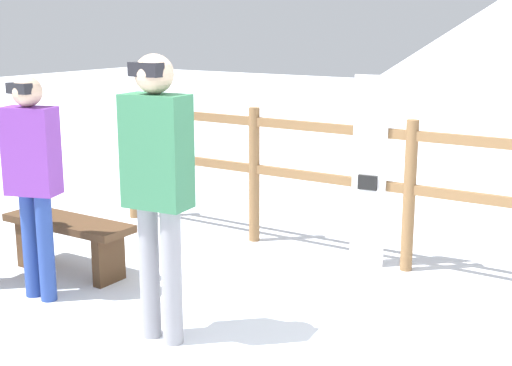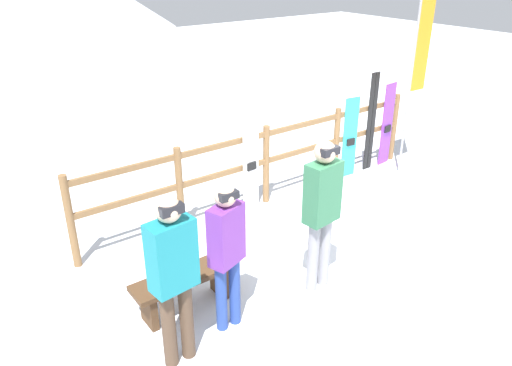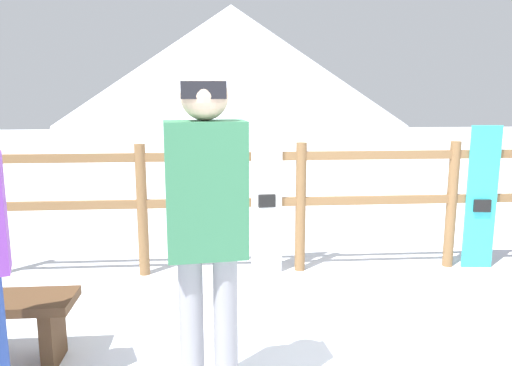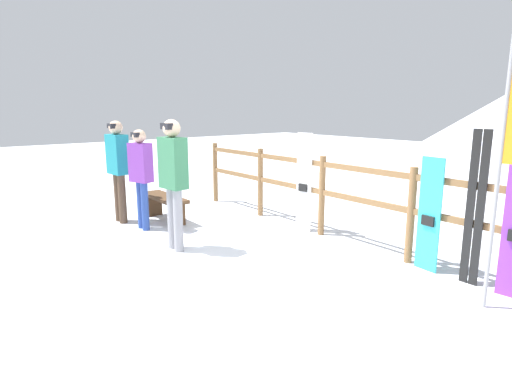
{
  "view_description": "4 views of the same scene",
  "coord_description": "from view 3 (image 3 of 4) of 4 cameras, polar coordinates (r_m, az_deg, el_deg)",
  "views": [
    {
      "loc": [
        1.98,
        -3.55,
        2.02
      ],
      "look_at": [
        -0.91,
        0.95,
        0.8
      ],
      "focal_mm": 50.0,
      "sensor_mm": 36.0,
      "label": 1
    },
    {
      "loc": [
        -4.31,
        -3.75,
        3.63
      ],
      "look_at": [
        -0.83,
        0.97,
        0.87
      ],
      "focal_mm": 35.0,
      "sensor_mm": 36.0,
      "label": 2
    },
    {
      "loc": [
        -0.79,
        -2.78,
        1.74
      ],
      "look_at": [
        -0.48,
        1.2,
        0.99
      ],
      "focal_mm": 35.0,
      "sensor_mm": 36.0,
      "label": 3
    },
    {
      "loc": [
        4.05,
        -2.82,
        1.98
      ],
      "look_at": [
        -0.71,
        1.08,
        0.82
      ],
      "focal_mm": 28.0,
      "sensor_mm": 36.0,
      "label": 4
    }
  ],
  "objects": [
    {
      "name": "mountain_backdrop",
      "position": [
        26.65,
        -2.81,
        13.32
      ],
      "size": [
        18.0,
        18.0,
        6.0
      ],
      "color": "silver",
      "rests_on": "ground"
    },
    {
      "name": "fence",
      "position": [
        4.78,
        5.14,
        -1.41
      ],
      "size": [
        6.09,
        0.1,
        1.25
      ],
      "color": "brown",
      "rests_on": "ground"
    },
    {
      "name": "snowboard_cyan",
      "position": [
        5.32,
        24.36,
        -1.63
      ],
      "size": [
        0.29,
        0.08,
        1.41
      ],
      "color": "#2DBFCC",
      "rests_on": "ground"
    },
    {
      "name": "person_plaid_green",
      "position": [
        2.58,
        -5.66,
        -4.11
      ],
      "size": [
        0.43,
        0.27,
        1.83
      ],
      "color": "gray",
      "rests_on": "ground"
    },
    {
      "name": "snowboard_white",
      "position": [
        4.67,
        1.23,
        -1.08
      ],
      "size": [
        0.29,
        0.08,
        1.6
      ],
      "color": "white",
      "rests_on": "ground"
    }
  ]
}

